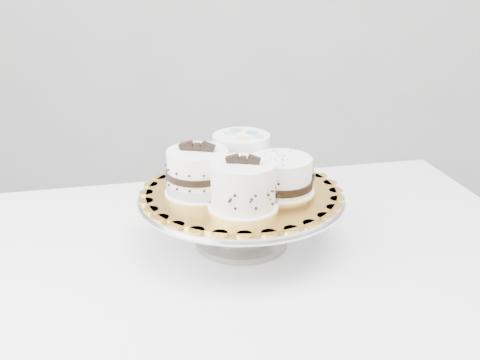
{
  "coord_description": "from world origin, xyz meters",
  "views": [
    {
      "loc": [
        -0.12,
        -0.94,
        1.28
      ],
      "look_at": [
        -0.09,
        0.09,
        0.87
      ],
      "focal_mm": 45.0,
      "sensor_mm": 36.0,
      "label": 1
    }
  ],
  "objects_px": {
    "cake_dots": "(241,154)",
    "cake_ribbon": "(281,176)",
    "cake_swirl": "(243,186)",
    "cake_banded": "(198,173)",
    "cake_board": "(241,192)",
    "cake_stand": "(241,209)",
    "table": "(238,291)"
  },
  "relations": [
    {
      "from": "cake_dots",
      "to": "cake_stand",
      "type": "bearing_deg",
      "value": -77.14
    },
    {
      "from": "cake_swirl",
      "to": "cake_dots",
      "type": "relative_size",
      "value": 0.94
    },
    {
      "from": "cake_board",
      "to": "cake_banded",
      "type": "distance_m",
      "value": 0.09
    },
    {
      "from": "cake_board",
      "to": "cake_swirl",
      "type": "bearing_deg",
      "value": -89.27
    },
    {
      "from": "table",
      "to": "cake_swirl",
      "type": "distance_m",
      "value": 0.23
    },
    {
      "from": "cake_swirl",
      "to": "cake_banded",
      "type": "bearing_deg",
      "value": 148.8
    },
    {
      "from": "table",
      "to": "cake_swirl",
      "type": "height_order",
      "value": "cake_swirl"
    },
    {
      "from": "table",
      "to": "cake_dots",
      "type": "bearing_deg",
      "value": 74.3
    },
    {
      "from": "table",
      "to": "cake_stand",
      "type": "height_order",
      "value": "cake_stand"
    },
    {
      "from": "cake_stand",
      "to": "cake_dots",
      "type": "xyz_separation_m",
      "value": [
        0.0,
        0.09,
        0.08
      ]
    },
    {
      "from": "cake_board",
      "to": "cake_swirl",
      "type": "height_order",
      "value": "cake_swirl"
    },
    {
      "from": "cake_stand",
      "to": "cake_ribbon",
      "type": "distance_m",
      "value": 0.1
    },
    {
      "from": "cake_dots",
      "to": "cake_ribbon",
      "type": "xyz_separation_m",
      "value": [
        0.07,
        -0.09,
        -0.01
      ]
    },
    {
      "from": "table",
      "to": "cake_board",
      "type": "bearing_deg",
      "value": 66.77
    },
    {
      "from": "cake_swirl",
      "to": "cake_banded",
      "type": "relative_size",
      "value": 0.96
    },
    {
      "from": "cake_swirl",
      "to": "cake_banded",
      "type": "distance_m",
      "value": 0.1
    },
    {
      "from": "cake_dots",
      "to": "cake_banded",
      "type": "bearing_deg",
      "value": -117.36
    },
    {
      "from": "cake_board",
      "to": "cake_dots",
      "type": "xyz_separation_m",
      "value": [
        0.0,
        0.09,
        0.04
      ]
    },
    {
      "from": "cake_stand",
      "to": "cake_board",
      "type": "height_order",
      "value": "cake_board"
    },
    {
      "from": "cake_swirl",
      "to": "cake_banded",
      "type": "height_order",
      "value": "cake_banded"
    },
    {
      "from": "cake_swirl",
      "to": "cake_ribbon",
      "type": "relative_size",
      "value": 0.91
    },
    {
      "from": "table",
      "to": "cake_ribbon",
      "type": "bearing_deg",
      "value": 10.92
    },
    {
      "from": "cake_board",
      "to": "cake_ribbon",
      "type": "relative_size",
      "value": 2.52
    },
    {
      "from": "cake_dots",
      "to": "cake_ribbon",
      "type": "bearing_deg",
      "value": -37.2
    },
    {
      "from": "table",
      "to": "cake_dots",
      "type": "xyz_separation_m",
      "value": [
        0.01,
        0.12,
        0.23
      ]
    },
    {
      "from": "cake_dots",
      "to": "cake_swirl",
      "type": "bearing_deg",
      "value": -76.12
    },
    {
      "from": "cake_dots",
      "to": "cake_ribbon",
      "type": "distance_m",
      "value": 0.11
    },
    {
      "from": "cake_swirl",
      "to": "cake_ribbon",
      "type": "xyz_separation_m",
      "value": [
        0.07,
        0.07,
        -0.01
      ]
    },
    {
      "from": "table",
      "to": "cake_stand",
      "type": "xyz_separation_m",
      "value": [
        0.01,
        0.03,
        0.15
      ]
    },
    {
      "from": "cake_dots",
      "to": "cake_ribbon",
      "type": "height_order",
      "value": "cake_dots"
    },
    {
      "from": "cake_banded",
      "to": "cake_dots",
      "type": "distance_m",
      "value": 0.12
    },
    {
      "from": "cake_stand",
      "to": "cake_dots",
      "type": "height_order",
      "value": "cake_dots"
    }
  ]
}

